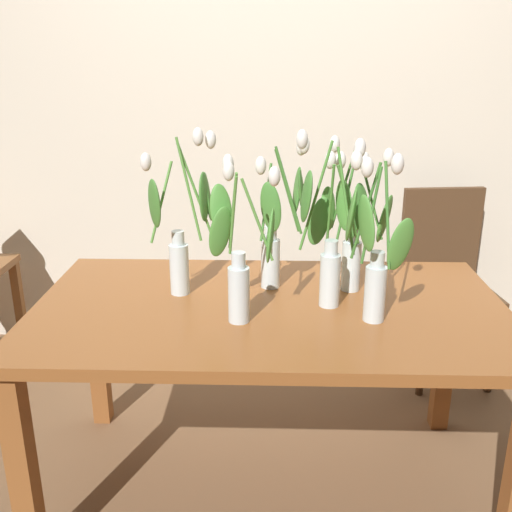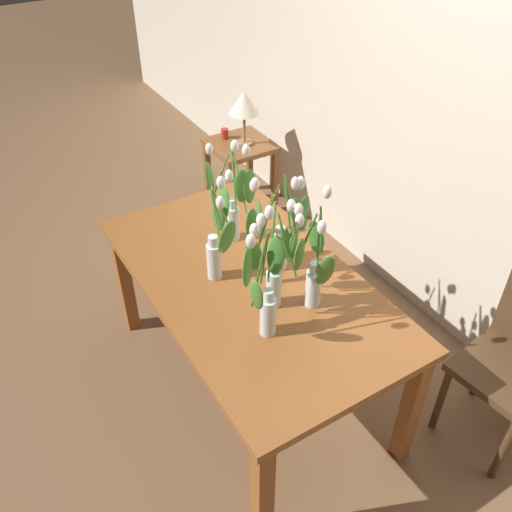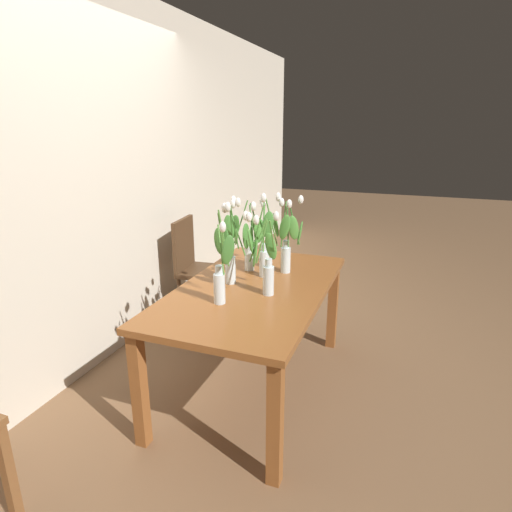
# 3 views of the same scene
# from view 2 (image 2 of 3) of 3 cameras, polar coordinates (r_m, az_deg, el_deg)

# --- Properties ---
(ground_plane) EXTENTS (18.00, 18.00, 0.00)m
(ground_plane) POSITION_cam_2_polar(r_m,az_deg,el_deg) (3.07, -0.53, -12.90)
(ground_plane) COLOR brown
(room_wall_rear) EXTENTS (9.00, 0.10, 2.70)m
(room_wall_rear) POSITION_cam_2_polar(r_m,az_deg,el_deg) (2.97, 21.33, 15.20)
(room_wall_rear) COLOR beige
(room_wall_rear) RESTS_ON ground
(dining_table) EXTENTS (1.60, 0.90, 0.74)m
(dining_table) POSITION_cam_2_polar(r_m,az_deg,el_deg) (2.60, -0.62, -3.88)
(dining_table) COLOR brown
(dining_table) RESTS_ON ground
(tulip_vase_0) EXTENTS (0.18, 0.23, 0.55)m
(tulip_vase_0) POSITION_cam_2_polar(r_m,az_deg,el_deg) (2.45, 2.77, 2.32)
(tulip_vase_0) COLOR silver
(tulip_vase_0) RESTS_ON dining_table
(tulip_vase_1) EXTENTS (0.27, 0.23, 0.54)m
(tulip_vase_1) POSITION_cam_2_polar(r_m,az_deg,el_deg) (2.29, 5.95, -1.30)
(tulip_vase_1) COLOR silver
(tulip_vase_1) RESTS_ON dining_table
(tulip_vase_2) EXTENTS (0.25, 0.21, 0.59)m
(tulip_vase_2) POSITION_cam_2_polar(r_m,az_deg,el_deg) (2.26, 2.11, -0.69)
(tulip_vase_2) COLOR silver
(tulip_vase_2) RESTS_ON dining_table
(tulip_vase_3) EXTENTS (0.24, 0.17, 0.51)m
(tulip_vase_3) POSITION_cam_2_polar(r_m,az_deg,el_deg) (2.44, -4.00, 1.62)
(tulip_vase_3) COLOR silver
(tulip_vase_3) RESTS_ON dining_table
(tulip_vase_4) EXTENTS (0.21, 0.15, 0.55)m
(tulip_vase_4) POSITION_cam_2_polar(r_m,az_deg,el_deg) (2.14, 0.64, -3.99)
(tulip_vase_4) COLOR silver
(tulip_vase_4) RESTS_ON dining_table
(tulip_vase_5) EXTENTS (0.24, 0.21, 0.58)m
(tulip_vase_5) POSITION_cam_2_polar(r_m,az_deg,el_deg) (2.65, -2.43, 5.52)
(tulip_vase_5) COLOR silver
(tulip_vase_5) RESTS_ON dining_table
(side_table) EXTENTS (0.44, 0.44, 0.55)m
(side_table) POSITION_cam_2_polar(r_m,az_deg,el_deg) (4.17, -1.62, 10.24)
(side_table) COLOR brown
(side_table) RESTS_ON ground
(table_lamp) EXTENTS (0.22, 0.22, 0.40)m
(table_lamp) POSITION_cam_2_polar(r_m,az_deg,el_deg) (3.98, -1.25, 15.54)
(table_lamp) COLOR olive
(table_lamp) RESTS_ON side_table
(pillar_candle) EXTENTS (0.06, 0.06, 0.07)m
(pillar_candle) POSITION_cam_2_polar(r_m,az_deg,el_deg) (4.18, -3.27, 12.59)
(pillar_candle) COLOR #B72D23
(pillar_candle) RESTS_ON side_table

